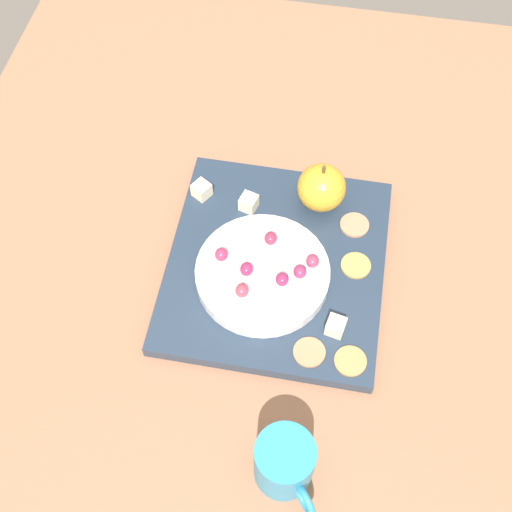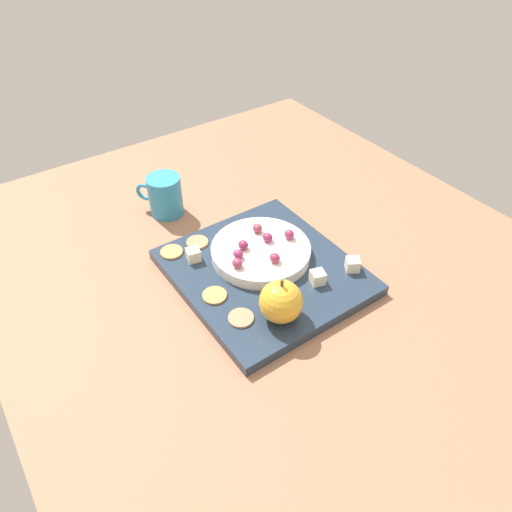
% 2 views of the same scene
% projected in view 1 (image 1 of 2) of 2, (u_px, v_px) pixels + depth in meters
% --- Properties ---
extents(table, '(1.17, 0.98, 0.05)m').
position_uv_depth(table, '(251.00, 279.00, 0.96)').
color(table, '#9D694D').
rests_on(table, ground).
extents(platter, '(0.32, 0.30, 0.02)m').
position_uv_depth(platter, '(276.00, 264.00, 0.93)').
color(platter, '#253548').
rests_on(platter, table).
extents(serving_dish, '(0.18, 0.18, 0.02)m').
position_uv_depth(serving_dish, '(262.00, 274.00, 0.90)').
color(serving_dish, white).
rests_on(serving_dish, platter).
extents(apple_whole, '(0.07, 0.07, 0.07)m').
position_uv_depth(apple_whole, '(321.00, 188.00, 0.95)').
color(apple_whole, gold).
rests_on(apple_whole, platter).
extents(apple_stem, '(0.01, 0.01, 0.01)m').
position_uv_depth(apple_stem, '(324.00, 169.00, 0.91)').
color(apple_stem, brown).
rests_on(apple_stem, apple_whole).
extents(cheese_cube_0, '(0.03, 0.03, 0.02)m').
position_uv_depth(cheese_cube_0, '(202.00, 190.00, 0.97)').
color(cheese_cube_0, '#F8EBC6').
rests_on(cheese_cube_0, platter).
extents(cheese_cube_1, '(0.03, 0.03, 0.02)m').
position_uv_depth(cheese_cube_1, '(249.00, 203.00, 0.96)').
color(cheese_cube_1, '#F9EECB').
rests_on(cheese_cube_1, platter).
extents(cheese_cube_2, '(0.03, 0.03, 0.02)m').
position_uv_depth(cheese_cube_2, '(336.00, 326.00, 0.86)').
color(cheese_cube_2, '#F9EDC1').
rests_on(cheese_cube_2, platter).
extents(cracker_0, '(0.04, 0.04, 0.00)m').
position_uv_depth(cracker_0, '(356.00, 266.00, 0.92)').
color(cracker_0, tan).
rests_on(cracker_0, platter).
extents(cracker_1, '(0.04, 0.04, 0.00)m').
position_uv_depth(cracker_1, '(350.00, 361.00, 0.85)').
color(cracker_1, tan).
rests_on(cracker_1, platter).
extents(cracker_2, '(0.04, 0.04, 0.00)m').
position_uv_depth(cracker_2, '(309.00, 352.00, 0.85)').
color(cracker_2, tan).
rests_on(cracker_2, platter).
extents(cracker_3, '(0.04, 0.04, 0.00)m').
position_uv_depth(cracker_3, '(354.00, 225.00, 0.95)').
color(cracker_3, tan).
rests_on(cracker_3, platter).
extents(grape_0, '(0.02, 0.02, 0.02)m').
position_uv_depth(grape_0, '(282.00, 279.00, 0.88)').
color(grape_0, '#8A2751').
rests_on(grape_0, serving_dish).
extents(grape_1, '(0.02, 0.02, 0.02)m').
position_uv_depth(grape_1, '(313.00, 260.00, 0.89)').
color(grape_1, '#923555').
rests_on(grape_1, serving_dish).
extents(grape_2, '(0.02, 0.02, 0.02)m').
position_uv_depth(grape_2, '(247.00, 269.00, 0.88)').
color(grape_2, '#912651').
rests_on(grape_2, serving_dish).
extents(grape_3, '(0.02, 0.02, 0.02)m').
position_uv_depth(grape_3, '(244.00, 291.00, 0.87)').
color(grape_3, '#963C4F').
rests_on(grape_3, serving_dish).
extents(grape_4, '(0.02, 0.02, 0.02)m').
position_uv_depth(grape_4, '(221.00, 254.00, 0.90)').
color(grape_4, '#992E54').
rests_on(grape_4, serving_dish).
extents(grape_5, '(0.02, 0.02, 0.02)m').
position_uv_depth(grape_5, '(271.00, 238.00, 0.91)').
color(grape_5, '#8D2C49').
rests_on(grape_5, serving_dish).
extents(grape_6, '(0.02, 0.02, 0.02)m').
position_uv_depth(grape_6, '(300.00, 272.00, 0.88)').
color(grape_6, '#8C2D57').
rests_on(grape_6, serving_dish).
extents(cup, '(0.09, 0.08, 0.08)m').
position_uv_depth(cup, '(285.00, 463.00, 0.76)').
color(cup, teal).
rests_on(cup, table).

